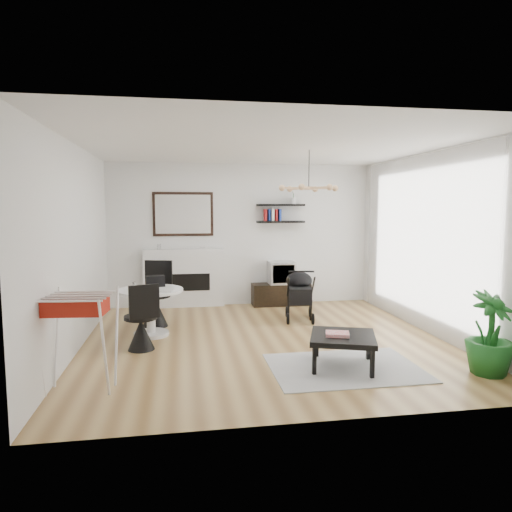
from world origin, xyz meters
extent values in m
plane|color=olive|center=(0.00, 0.00, 0.00)|extent=(5.00, 5.00, 0.00)
plane|color=white|center=(0.00, 0.00, 2.70)|extent=(5.00, 5.00, 0.00)
plane|color=white|center=(0.00, 2.50, 1.35)|extent=(5.00, 0.00, 5.00)
plane|color=white|center=(-2.50, 0.00, 1.35)|extent=(0.00, 5.00, 5.00)
plane|color=white|center=(2.50, 0.00, 1.35)|extent=(0.00, 5.00, 5.00)
cube|color=white|center=(2.40, 0.20, 1.35)|extent=(0.04, 3.60, 2.60)
cube|color=white|center=(-1.10, 2.42, 0.55)|extent=(1.50, 0.15, 1.10)
cube|color=black|center=(-1.10, 2.36, 0.48)|extent=(0.95, 0.06, 0.32)
cube|color=black|center=(-1.10, 2.48, 1.75)|extent=(1.12, 0.03, 0.82)
cube|color=white|center=(-1.10, 2.46, 1.75)|extent=(1.02, 0.01, 0.72)
cube|color=black|center=(0.74, 2.37, 1.60)|extent=(0.90, 0.25, 0.04)
cube|color=black|center=(0.74, 2.37, 1.92)|extent=(0.90, 0.25, 0.04)
cube|color=black|center=(0.74, 2.30, 0.21)|extent=(1.11, 0.39, 0.42)
cube|color=silver|center=(0.74, 2.30, 0.63)|extent=(0.49, 0.43, 0.43)
cube|color=black|center=(0.74, 2.09, 0.63)|extent=(0.42, 0.01, 0.34)
cylinder|color=white|center=(-1.60, 0.52, 0.03)|extent=(0.51, 0.51, 0.05)
cylinder|color=white|center=(-1.60, 0.52, 0.35)|extent=(0.13, 0.13, 0.60)
cylinder|color=white|center=(-1.60, 0.52, 0.67)|extent=(0.94, 0.94, 0.04)
imported|color=black|center=(-1.70, 0.46, 0.70)|extent=(0.41, 0.33, 0.03)
cube|color=black|center=(-1.54, 0.75, 0.77)|extent=(0.29, 0.21, 0.16)
cube|color=beige|center=(-1.43, 0.38, 0.69)|extent=(0.38, 0.33, 0.01)
cylinder|color=white|center=(-1.83, 0.64, 0.74)|extent=(0.05, 0.05, 0.09)
cylinder|color=black|center=(-1.57, 1.04, 0.50)|extent=(0.49, 0.49, 0.06)
cone|color=black|center=(-1.57, 1.04, 0.23)|extent=(0.40, 0.40, 0.47)
cube|color=black|center=(-1.51, 1.26, 0.78)|extent=(0.44, 0.16, 0.50)
cylinder|color=black|center=(-1.69, -0.15, 0.44)|extent=(0.43, 0.43, 0.05)
cone|color=black|center=(-1.69, -0.15, 0.20)|extent=(0.35, 0.35, 0.41)
cube|color=black|center=(-1.62, -0.33, 0.68)|extent=(0.38, 0.17, 0.44)
cube|color=maroon|center=(-2.18, -1.45, 0.89)|extent=(0.61, 0.39, 0.16)
cube|color=black|center=(0.78, 1.06, 0.44)|extent=(0.46, 0.61, 0.26)
ellipsoid|color=black|center=(0.81, 1.22, 0.64)|extent=(0.44, 0.44, 0.31)
cylinder|color=black|center=(0.71, 0.72, 0.87)|extent=(0.40, 0.10, 0.03)
torus|color=black|center=(0.63, 1.35, 0.08)|extent=(0.08, 0.20, 0.19)
torus|color=black|center=(1.03, 1.27, 0.08)|extent=(0.08, 0.20, 0.19)
torus|color=black|center=(0.54, 0.85, 0.08)|extent=(0.08, 0.20, 0.19)
torus|color=black|center=(0.93, 0.77, 0.08)|extent=(0.08, 0.20, 0.19)
cube|color=#B1B1B1|center=(0.72, -1.26, 0.01)|extent=(1.73, 1.25, 0.01)
cube|color=black|center=(0.70, -1.22, 0.36)|extent=(0.94, 0.94, 0.06)
cube|color=black|center=(0.30, -1.41, 0.17)|extent=(0.04, 0.04, 0.31)
cube|color=black|center=(0.89, -1.62, 0.17)|extent=(0.04, 0.04, 0.31)
cube|color=black|center=(0.51, -0.82, 0.17)|extent=(0.04, 0.04, 0.31)
cube|color=black|center=(1.10, -1.03, 0.17)|extent=(0.04, 0.04, 0.31)
cube|color=#DC373C|center=(0.63, -1.24, 0.41)|extent=(0.32, 0.28, 0.04)
imported|color=#1A5E1F|center=(2.25, -1.69, 0.47)|extent=(0.67, 0.67, 0.93)
camera|label=1|loc=(-1.14, -6.17, 1.86)|focal=32.00mm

